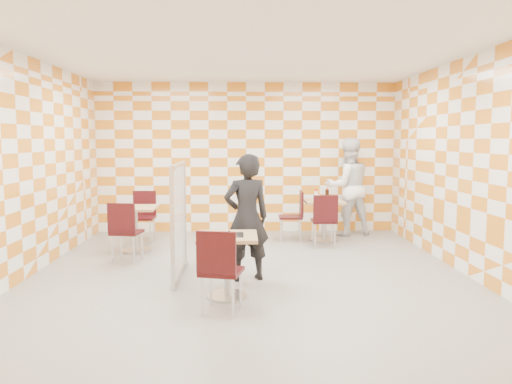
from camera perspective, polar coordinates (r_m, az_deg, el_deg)
room_shell at (r=7.13m, az=-0.89°, el=3.09°), size 7.00×7.00×7.00m
main_table at (r=5.93m, az=-3.29°, el=-7.21°), size 0.70×0.70×0.75m
second_table at (r=9.26m, az=7.77°, el=-2.46°), size 0.70×0.70×0.75m
empty_table at (r=8.57m, az=-13.62°, el=-3.25°), size 0.70×0.70×0.75m
chair_main_front at (r=5.33m, az=-4.25°, el=-8.34°), size 0.51×0.52×0.92m
chair_second_front at (r=8.68m, az=7.85°, el=-2.79°), size 0.43×0.44×0.92m
chair_second_side at (r=9.17m, az=4.54°, el=-2.28°), size 0.44×0.43×0.92m
chair_empty_near at (r=7.80m, az=-14.82°, el=-3.93°), size 0.48×0.49×0.92m
chair_empty_far at (r=9.35m, az=-12.72°, el=-2.26°), size 0.43×0.44×0.92m
partition at (r=6.83m, az=-8.80°, el=-3.10°), size 0.08×1.38×1.55m
man_dark at (r=6.59m, az=-1.08°, el=-2.93°), size 0.70×0.55×1.68m
man_white at (r=9.89m, az=10.46°, el=0.59°), size 1.04×0.87×1.89m
pizza_on_foil at (r=5.86m, az=-3.31°, el=-4.78°), size 0.40×0.40×0.04m
sport_bottle at (r=9.34m, az=6.87°, el=-0.33°), size 0.06×0.06×0.20m
soda_bottle at (r=9.28m, az=8.12°, el=-0.31°), size 0.07×0.07×0.23m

